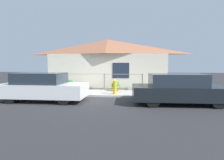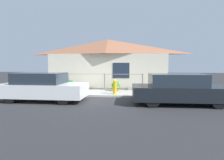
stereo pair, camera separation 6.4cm
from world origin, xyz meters
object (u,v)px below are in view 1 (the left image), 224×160
Objects in this scene: car_right at (179,89)px; potted_plant_near_hydrant at (116,86)px; potted_plant_by_fence at (70,84)px; fire_hydrant at (115,87)px; car_left at (43,87)px.

car_right is 6.89× the size of potted_plant_near_hydrant.
potted_plant_by_fence reaches higher than potted_plant_near_hydrant.
potted_plant_near_hydrant is (-0.04, 1.19, -0.11)m from fire_hydrant.
car_left reaches higher than fire_hydrant.
fire_hydrant is at bearing -24.03° from potted_plant_by_fence.
fire_hydrant reaches higher than potted_plant_by_fence.
potted_plant_by_fence is at bearing 155.97° from fire_hydrant.
fire_hydrant is 1.19m from potted_plant_near_hydrant.
fire_hydrant is (3.31, 1.64, -0.14)m from car_left.
car_right is 6.72m from potted_plant_by_fence.
car_right is at bearing -28.86° from fire_hydrant.
potted_plant_by_fence is at bearing 84.60° from car_left.
potted_plant_by_fence is (0.28, 2.99, -0.21)m from car_left.
car_right is at bearing -0.04° from car_left.
potted_plant_by_fence is at bearing 152.22° from car_right.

